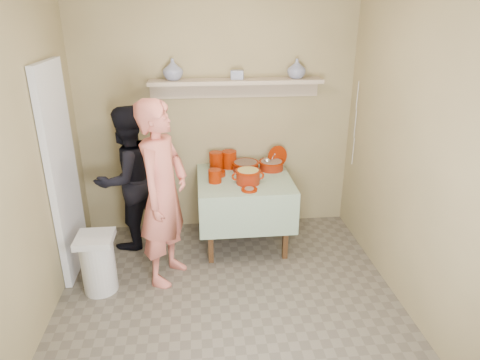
{
  "coord_description": "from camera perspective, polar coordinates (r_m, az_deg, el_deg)",
  "views": [
    {
      "loc": [
        -0.22,
        -2.84,
        2.41
      ],
      "look_at": [
        0.15,
        0.75,
        0.95
      ],
      "focal_mm": 32.0,
      "sensor_mm": 36.0,
      "label": 1
    }
  ],
  "objects": [
    {
      "name": "ground",
      "position": [
        3.73,
        -1.16,
        -18.21
      ],
      "size": [
        3.5,
        3.5,
        0.0
      ],
      "primitive_type": "plane",
      "color": "#61594C",
      "rests_on": "ground"
    },
    {
      "name": "tile_panel",
      "position": [
        4.23,
        -22.56,
        0.79
      ],
      "size": [
        0.06,
        0.7,
        2.0
      ],
      "primitive_type": "cube",
      "color": "silver",
      "rests_on": "ground"
    },
    {
      "name": "plate_stack_a",
      "position": [
        4.66,
        -3.2,
        2.55
      ],
      "size": [
        0.15,
        0.15,
        0.2
      ],
      "primitive_type": "cylinder",
      "color": "#751400",
      "rests_on": "serving_table"
    },
    {
      "name": "plate_stack_b",
      "position": [
        4.71,
        -1.43,
        2.76
      ],
      "size": [
        0.16,
        0.16,
        0.19
      ],
      "primitive_type": "cylinder",
      "color": "#751400",
      "rests_on": "serving_table"
    },
    {
      "name": "bowl_stack",
      "position": [
        4.32,
        -3.37,
        0.53
      ],
      "size": [
        0.13,
        0.13,
        0.13
      ],
      "primitive_type": "cylinder",
      "color": "#751400",
      "rests_on": "serving_table"
    },
    {
      "name": "empty_bowl",
      "position": [
        4.51,
        -3.02,
        0.89
      ],
      "size": [
        0.17,
        0.17,
        0.05
      ],
      "primitive_type": "cylinder",
      "color": "#751400",
      "rests_on": "serving_table"
    },
    {
      "name": "propped_lid",
      "position": [
        4.75,
        5.02,
        3.18
      ],
      "size": [
        0.24,
        0.13,
        0.23
      ],
      "primitive_type": "cylinder",
      "rotation": [
        1.43,
        0.0,
        0.35
      ],
      "color": "#751400",
      "rests_on": "serving_table"
    },
    {
      "name": "vase_right",
      "position": [
        4.62,
        7.56,
        14.51
      ],
      "size": [
        0.25,
        0.25,
        0.2
      ],
      "primitive_type": "imported",
      "rotation": [
        0.0,
        0.0,
        -0.39
      ],
      "color": "navy",
      "rests_on": "wall_shelf"
    },
    {
      "name": "vase_left",
      "position": [
        4.52,
        -8.95,
        14.36
      ],
      "size": [
        0.25,
        0.25,
        0.21
      ],
      "primitive_type": "imported",
      "rotation": [
        0.0,
        0.0,
        0.24
      ],
      "color": "navy",
      "rests_on": "wall_shelf"
    },
    {
      "name": "ceramic_box",
      "position": [
        4.53,
        -0.36,
        13.85
      ],
      "size": [
        0.14,
        0.11,
        0.09
      ],
      "primitive_type": "cube",
      "rotation": [
        0.0,
        0.0,
        -0.18
      ],
      "color": "navy",
      "rests_on": "wall_shelf"
    },
    {
      "name": "person_cook",
      "position": [
        3.89,
        -10.19,
        -1.86
      ],
      "size": [
        0.62,
        0.74,
        1.72
      ],
      "primitive_type": "imported",
      "rotation": [
        0.0,
        0.0,
        1.17
      ],
      "color": "#CE6759",
      "rests_on": "ground"
    },
    {
      "name": "person_helper",
      "position": [
        4.58,
        -14.65,
        0.17
      ],
      "size": [
        0.94,
        0.92,
        1.52
      ],
      "primitive_type": "imported",
      "rotation": [
        0.0,
        0.0,
        -2.41
      ],
      "color": "black",
      "rests_on": "ground"
    },
    {
      "name": "room_shell",
      "position": [
        2.96,
        -1.4,
        6.33
      ],
      "size": [
        3.04,
        3.54,
        2.62
      ],
      "color": "#998A5E",
      "rests_on": "ground"
    },
    {
      "name": "serving_table",
      "position": [
        4.51,
        0.57,
        -1.06
      ],
      "size": [
        0.97,
        0.97,
        0.76
      ],
      "color": "#4C2D16",
      "rests_on": "ground"
    },
    {
      "name": "cazuela_meat_a",
      "position": [
        4.64,
        0.73,
        1.97
      ],
      "size": [
        0.3,
        0.3,
        0.1
      ],
      "color": "#64160B",
      "rests_on": "serving_table"
    },
    {
      "name": "cazuela_meat_b",
      "position": [
        4.68,
        4.22,
        2.08
      ],
      "size": [
        0.28,
        0.28,
        0.1
      ],
      "color": "#64160B",
      "rests_on": "serving_table"
    },
    {
      "name": "ladle",
      "position": [
        4.64,
        3.67,
        2.62
      ],
      "size": [
        0.08,
        0.26,
        0.19
      ],
      "color": "silver",
      "rests_on": "cazuela_meat_b"
    },
    {
      "name": "cazuela_rice",
      "position": [
        4.29,
        1.07,
        0.62
      ],
      "size": [
        0.33,
        0.25,
        0.14
      ],
      "color": "#64160B",
      "rests_on": "serving_table"
    },
    {
      "name": "front_plate",
      "position": [
        4.14,
        1.25,
        -1.27
      ],
      "size": [
        0.16,
        0.16,
        0.03
      ],
      "color": "#751400",
      "rests_on": "serving_table"
    },
    {
      "name": "wall_shelf",
      "position": [
        4.57,
        -0.56,
        12.76
      ],
      "size": [
        1.8,
        0.25,
        0.21
      ],
      "color": "tan",
      "rests_on": "room_shell"
    },
    {
      "name": "trash_bin",
      "position": [
        4.1,
        -18.39,
        -10.46
      ],
      "size": [
        0.32,
        0.32,
        0.56
      ],
      "color": "silver",
      "rests_on": "ground"
    },
    {
      "name": "electrical_cord",
      "position": [
        4.78,
        15.12,
        7.23
      ],
      "size": [
        0.01,
        0.05,
        0.9
      ],
      "color": "silver",
      "rests_on": "wall_shelf"
    }
  ]
}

